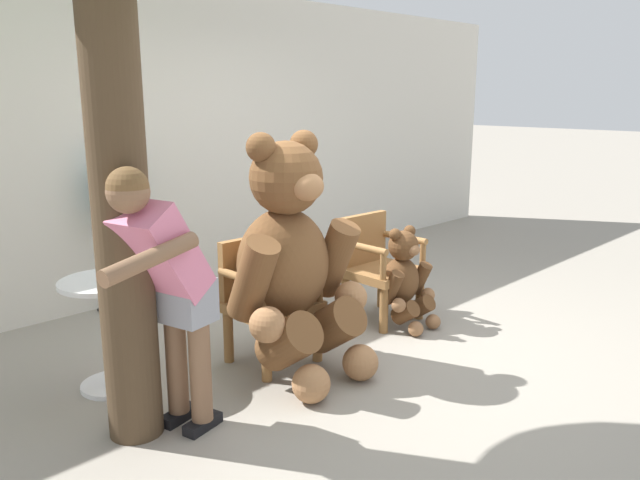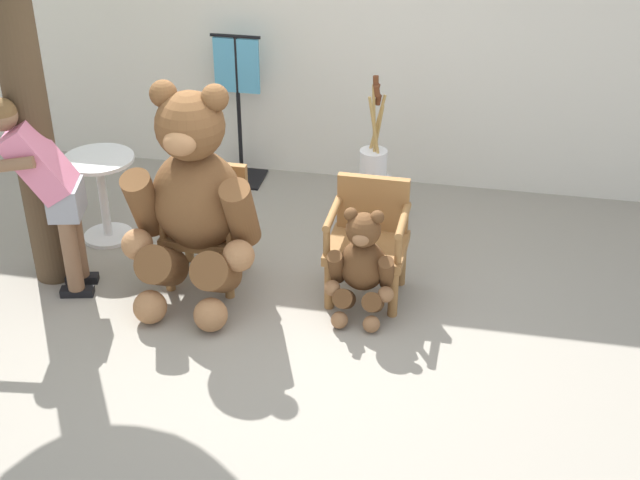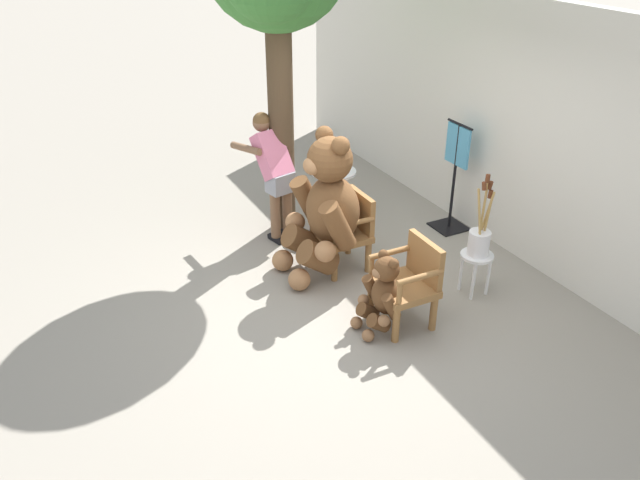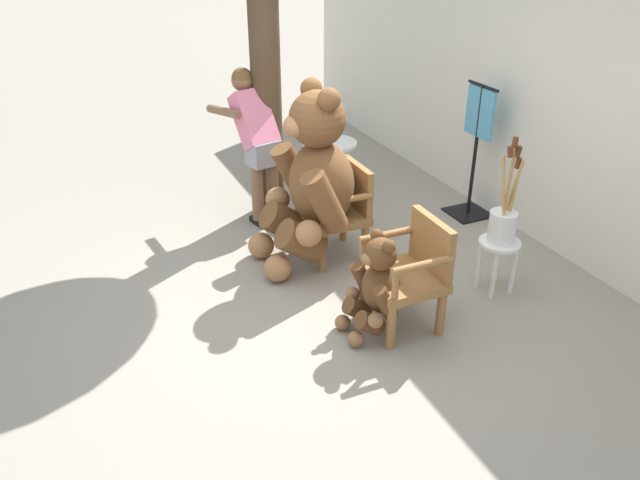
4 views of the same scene
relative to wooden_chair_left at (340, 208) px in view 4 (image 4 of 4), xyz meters
The scene contains 11 objects.
ground_plane 0.89m from the wooden_chair_left, 37.63° to the right, with size 60.00×60.00×0.00m, color gray.
back_wall 2.24m from the wooden_chair_left, 72.81° to the left, with size 10.00×0.16×2.80m, color silver.
wooden_chair_left is the anchor object (origin of this frame).
wooden_chair_right 1.20m from the wooden_chair_left, ahead, with size 0.57×0.53×0.86m.
teddy_bear_large 0.42m from the wooden_chair_left, 90.50° to the right, with size 0.97×0.91×1.61m.
teddy_bear_small 1.23m from the wooden_chair_left, 13.40° to the right, with size 0.49×0.46×0.82m.
person_visitor 1.19m from the wooden_chair_left, 157.72° to the right, with size 0.77×0.60×1.51m.
white_stool 1.43m from the wooden_chair_left, 39.74° to the left, with size 0.34×0.34×0.46m.
brush_bucket 1.44m from the wooden_chair_left, 39.75° to the left, with size 0.22×0.22×0.88m.
round_side_table 1.06m from the wooden_chair_left, 159.87° to the left, with size 0.56×0.56×0.72m.
clothing_display_stand 1.64m from the wooden_chair_left, 97.41° to the left, with size 0.44×0.40×1.36m.
Camera 4 is at (3.95, -1.79, 2.84)m, focal length 35.00 mm.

